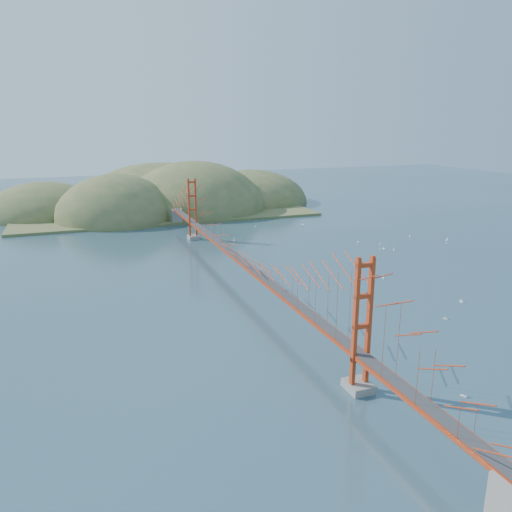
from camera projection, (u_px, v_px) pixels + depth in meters
name	position (u px, v px, depth m)	size (l,w,h in m)	color
ground	(243.00, 285.00, 69.34)	(320.00, 320.00, 0.00)	#2F4F5F
bridge	(243.00, 235.00, 67.68)	(2.20, 94.40, 12.00)	gray
far_headlands	(168.00, 207.00, 132.15)	(84.00, 58.00, 25.00)	olive
sailboat_9	(410.00, 237.00, 97.89)	(0.64, 0.64, 0.68)	white
sailboat_16	(380.00, 249.00, 88.23)	(0.56, 0.56, 0.59)	white
sailboat_6	(445.00, 318.00, 57.29)	(0.55, 0.55, 0.59)	white
sailboat_12	(256.00, 226.00, 107.83)	(0.62, 0.60, 0.70)	white
sailboat_3	(234.00, 240.00, 94.86)	(0.66, 0.66, 0.69)	white
sailboat_0	(383.00, 278.00, 72.06)	(0.55, 0.56, 0.63)	white
sailboat_15	(303.00, 224.00, 109.90)	(0.58, 0.64, 0.73)	white
sailboat_7	(358.00, 242.00, 93.16)	(0.51, 0.45, 0.59)	white
sailboat_8	(380.00, 244.00, 91.97)	(0.53, 0.53, 0.56)	white
sailboat_10	(464.00, 395.00, 41.07)	(0.58, 0.58, 0.62)	white
sailboat_4	(394.00, 250.00, 87.86)	(0.68, 0.68, 0.73)	white
sailboat_14	(461.00, 301.00, 62.71)	(0.53, 0.63, 0.72)	white
sailboat_17	(447.00, 240.00, 94.92)	(0.64, 0.56, 0.73)	white
sailboat_extra_1	(384.00, 248.00, 88.98)	(0.52, 0.63, 0.73)	white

